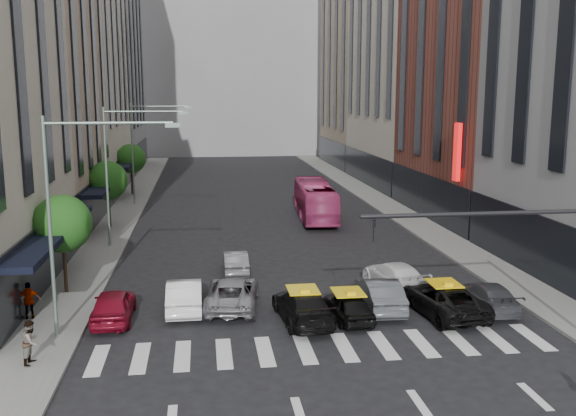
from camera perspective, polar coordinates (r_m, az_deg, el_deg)
name	(u,v)px	position (r m, az deg, el deg)	size (l,w,h in m)	color
ground	(338,363)	(24.86, 4.42, -13.61)	(160.00, 160.00, 0.00)	black
sidewalk_left	(121,218)	(53.57, -14.64, -0.83)	(3.00, 96.00, 0.15)	slate
sidewalk_right	(396,211)	(55.63, 9.58, -0.24)	(3.00, 96.00, 0.15)	slate
building_left_b	(33,65)	(51.70, -21.70, 11.69)	(8.00, 16.00, 24.00)	tan
building_left_c	(75,11)	(69.75, -18.39, 16.27)	(8.00, 20.00, 36.00)	beige
building_left_d	(105,54)	(88.20, -15.98, 13.06)	(8.00, 18.00, 30.00)	gray
building_right_b	(480,54)	(53.95, 16.70, 12.95)	(8.00, 18.00, 26.00)	brown
building_right_d	(362,63)	(90.01, 6.56, 12.67)	(8.00, 18.00, 28.00)	tan
building_far	(230,43)	(107.63, -5.22, 14.41)	(30.00, 10.00, 36.00)	gray
tree_near	(62,224)	(33.57, -19.43, -1.33)	(2.88, 2.88, 4.95)	black
tree_mid	(108,180)	(49.13, -15.72, 2.37)	(2.88, 2.88, 4.95)	black
tree_far	(131,159)	(64.91, -13.80, 4.28)	(2.88, 2.88, 4.95)	black
streetlamp_near	(73,197)	(27.04, -18.60, 0.90)	(5.38, 0.25, 9.00)	gray
streetlamp_mid	(121,158)	(42.74, -14.62, 4.34)	(5.38, 0.25, 9.00)	gray
streetlamp_far	(143,140)	(58.60, -12.78, 5.92)	(5.38, 0.25, 9.00)	gray
traffic_signal	(552,248)	(25.28, 22.41, -3.27)	(10.10, 0.20, 6.00)	black
liberty_sign	(457,152)	(45.87, 14.81, 4.83)	(0.30, 0.70, 4.00)	red
car_red	(113,305)	(29.81, -15.26, -8.33)	(1.73, 4.29, 1.46)	maroon
car_white_front	(184,295)	(30.54, -9.19, -7.61)	(1.59, 4.56, 1.50)	white
car_silver	(232,293)	(30.64, -4.98, -7.53)	(2.37, 5.14, 1.43)	gray
taxi_left	(303,306)	(28.71, 1.32, -8.70)	(2.04, 5.01, 1.45)	black
taxi_center	(348,306)	(29.04, 5.34, -8.70)	(1.51, 3.76, 1.28)	black
car_grey_mid	(380,294)	(30.56, 8.15, -7.57)	(1.59, 4.55, 1.50)	#494C51
taxi_right	(443,299)	(30.43, 13.62, -7.88)	(2.43, 5.27, 1.46)	black
car_grey_curb	(488,296)	(31.72, 17.36, -7.49)	(1.79, 4.41, 1.28)	#3D3F45
car_row2_left	(235,262)	(36.41, -4.69, -4.79)	(1.33, 3.81, 1.26)	gray
car_row2_right	(395,276)	(33.74, 9.46, -5.96)	(1.99, 4.89, 1.42)	white
bus	(315,200)	(51.60, 2.42, 0.68)	(2.52, 10.77, 3.00)	#B9366D
pedestrian_near	(31,342)	(25.91, -21.88, -10.99)	(0.81, 0.63, 1.67)	gray
pedestrian_far	(29,301)	(30.80, -22.02, -7.63)	(0.98, 0.41, 1.67)	gray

